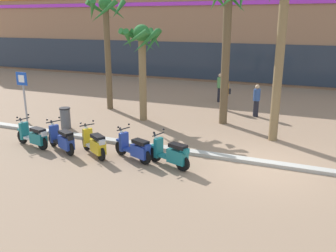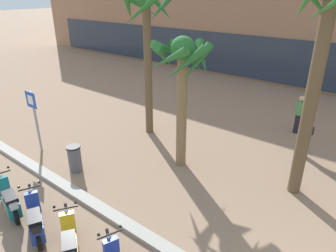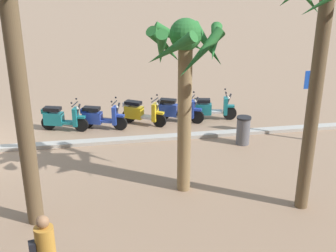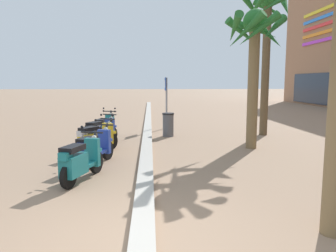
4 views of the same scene
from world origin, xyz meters
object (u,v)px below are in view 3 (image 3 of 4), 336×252
at_px(crossing_sign, 312,97).
at_px(palm_tree_far_corner, 185,64).
at_px(scooter_yellow_lead_nearest, 140,112).
at_px(scooter_blue_far_back, 176,110).
at_px(litter_bin, 243,130).
at_px(scooter_teal_second_in_line, 61,118).
at_px(palm_tree_mid_walkway, 323,30).
at_px(scooter_blue_gap_after_mid, 100,117).
at_px(scooter_teal_mid_front, 210,108).
at_px(palm_tree_by_mall_entrance, 11,24).

bearing_deg(crossing_sign, palm_tree_far_corner, 28.17).
distance_m(scooter_yellow_lead_nearest, palm_tree_far_corner, 5.84).
bearing_deg(scooter_blue_far_back, litter_bin, 125.96).
height_order(scooter_blue_far_back, crossing_sign, crossing_sign).
xyz_separation_m(scooter_teal_second_in_line, crossing_sign, (-8.31, 2.30, 1.04)).
xyz_separation_m(scooter_yellow_lead_nearest, litter_bin, (-3.15, 2.41, 0.02)).
relative_size(crossing_sign, palm_tree_mid_walkway, 0.41).
relative_size(scooter_blue_gap_after_mid, palm_tree_far_corner, 0.38).
distance_m(scooter_teal_mid_front, scooter_blue_gap_after_mid, 4.19).
xyz_separation_m(scooter_teal_second_in_line, palm_tree_far_corner, (-3.47, 4.89, 2.92)).
bearing_deg(litter_bin, scooter_blue_gap_after_mid, -25.45).
distance_m(scooter_blue_gap_after_mid, palm_tree_mid_walkway, 8.75).
bearing_deg(palm_tree_by_mall_entrance, crossing_sign, -157.67).
relative_size(scooter_teal_second_in_line, crossing_sign, 0.70).
xyz_separation_m(scooter_blue_gap_after_mid, scooter_teal_second_in_line, (1.38, -0.06, 0.02)).
relative_size(scooter_teal_second_in_line, palm_tree_far_corner, 0.38).
distance_m(scooter_yellow_lead_nearest, litter_bin, 3.96).
xyz_separation_m(scooter_yellow_lead_nearest, crossing_sign, (-5.43, 2.43, 1.04)).
xyz_separation_m(scooter_blue_far_back, scooter_yellow_lead_nearest, (1.35, 0.07, 0.00)).
bearing_deg(scooter_blue_far_back, scooter_teal_second_in_line, 2.74).
bearing_deg(scooter_blue_far_back, palm_tree_by_mall_entrance, 53.32).
height_order(scooter_teal_mid_front, scooter_teal_second_in_line, same).
xyz_separation_m(crossing_sign, palm_tree_far_corner, (4.84, 2.59, 1.88)).
relative_size(scooter_teal_second_in_line, palm_tree_by_mall_entrance, 0.27).
height_order(scooter_teal_second_in_line, palm_tree_mid_walkway, palm_tree_mid_walkway).
bearing_deg(palm_tree_mid_walkway, scooter_teal_mid_front, -84.59).
distance_m(scooter_blue_far_back, scooter_blue_gap_after_mid, 2.86).
xyz_separation_m(palm_tree_far_corner, palm_tree_mid_walkway, (-2.70, 1.37, 0.95)).
bearing_deg(scooter_blue_far_back, palm_tree_far_corner, 81.48).
bearing_deg(scooter_yellow_lead_nearest, crossing_sign, 155.85).
relative_size(scooter_yellow_lead_nearest, scooter_teal_second_in_line, 0.92).
relative_size(palm_tree_far_corner, litter_bin, 4.72).
relative_size(palm_tree_by_mall_entrance, palm_tree_mid_walkway, 1.08).
bearing_deg(scooter_teal_mid_front, palm_tree_by_mall_entrance, 46.09).
bearing_deg(scooter_yellow_lead_nearest, palm_tree_by_mall_entrance, 62.25).
xyz_separation_m(scooter_blue_gap_after_mid, palm_tree_by_mall_entrance, (1.63, 5.75, 4.10)).
xyz_separation_m(scooter_blue_far_back, crossing_sign, (-4.08, 2.50, 1.04)).
bearing_deg(scooter_teal_mid_front, palm_tree_far_corner, 67.76).
distance_m(scooter_teal_second_in_line, crossing_sign, 8.68).
relative_size(scooter_teal_mid_front, palm_tree_far_corner, 0.39).
relative_size(scooter_blue_gap_after_mid, palm_tree_by_mall_entrance, 0.27).
height_order(scooter_teal_mid_front, scooter_blue_gap_after_mid, same).
height_order(palm_tree_far_corner, litter_bin, palm_tree_far_corner).
bearing_deg(scooter_blue_gap_after_mid, scooter_teal_second_in_line, -2.46).
bearing_deg(litter_bin, palm_tree_by_mall_entrance, 29.44).
xyz_separation_m(scooter_yellow_lead_nearest, scooter_blue_gap_after_mid, (1.50, 0.19, -0.02)).
bearing_deg(scooter_blue_gap_after_mid, crossing_sign, 162.09).
relative_size(scooter_blue_far_back, scooter_blue_gap_after_mid, 1.02).
distance_m(crossing_sign, palm_tree_mid_walkway, 5.32).
distance_m(scooter_blue_gap_after_mid, palm_tree_far_corner, 6.03).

